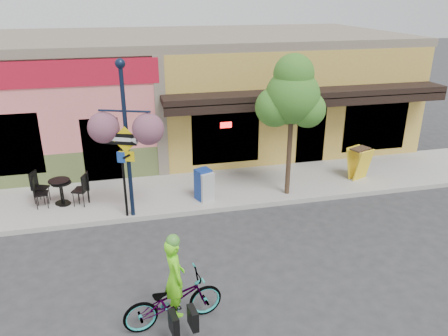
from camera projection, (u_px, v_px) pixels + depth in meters
name	position (u px, v px, depth m)	size (l,w,h in m)	color
ground	(213.00, 222.00, 12.36)	(90.00, 90.00, 0.00)	#2D2D30
sidewalk	(200.00, 190.00, 14.14)	(24.00, 3.00, 0.15)	#9E9B93
curb	(209.00, 210.00, 12.83)	(24.00, 0.12, 0.15)	#A8A59E
building	(175.00, 90.00, 18.29)	(18.20, 8.20, 4.50)	#E97373
bicycle	(173.00, 300.00, 8.41)	(0.69, 1.97, 1.03)	maroon
cyclist_rider	(175.00, 288.00, 8.31)	(0.58, 0.38, 1.60)	#70F619
lamp_post	(127.00, 142.00, 11.60)	(1.40, 0.56, 4.38)	#101C33
one_way_sign	(124.00, 176.00, 11.93)	(0.94, 0.20, 2.45)	black
cafe_set_left	(60.00, 188.00, 12.91)	(1.65, 0.82, 0.99)	black
cafe_set_right	(62.00, 190.00, 12.86)	(1.55, 0.77, 0.93)	black
newspaper_box_blue	(203.00, 184.00, 13.21)	(0.43, 0.39, 0.97)	navy
newspaper_box_grey	(206.00, 186.00, 13.14)	(0.42, 0.38, 0.90)	#B4B4B4
street_tree	(291.00, 126.00, 12.96)	(1.70, 1.70, 4.37)	#3D7A26
sandwich_board	(364.00, 165.00, 14.53)	(0.65, 0.48, 1.08)	yellow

